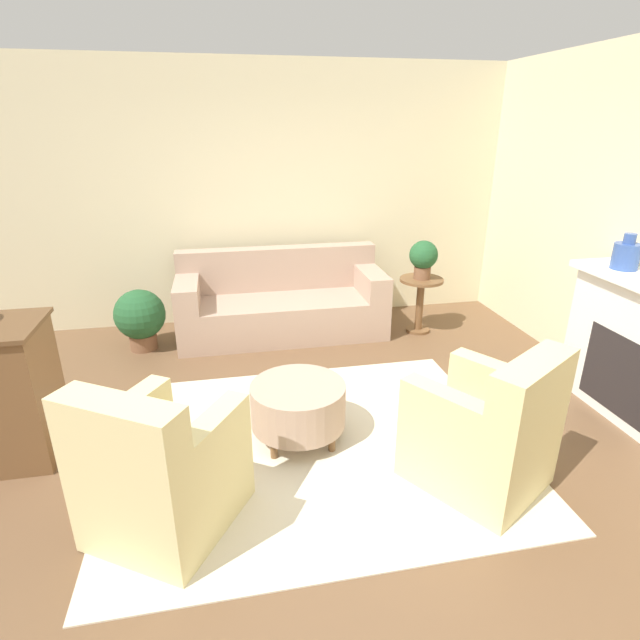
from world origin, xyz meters
name	(u,v)px	position (x,y,z in m)	size (l,w,h in m)	color
ground_plane	(315,446)	(0.00, 0.00, 0.00)	(16.00, 16.00, 0.00)	brown
wall_back	(269,196)	(0.00, 2.73, 1.40)	(9.34, 0.12, 2.80)	beige
rug	(315,445)	(0.00, 0.00, 0.01)	(2.79, 2.30, 0.01)	beige
couch	(282,304)	(0.04, 2.15, 0.32)	(2.19, 0.85, 0.89)	tan
armchair_left	(159,474)	(-0.98, -0.59, 0.37)	(0.98, 1.00, 0.94)	beige
armchair_right	(487,434)	(0.98, -0.59, 0.37)	(0.98, 1.00, 0.94)	beige
ottoman_table	(298,405)	(-0.10, 0.12, 0.28)	(0.68, 0.68, 0.43)	tan
side_table	(420,296)	(1.53, 1.87, 0.41)	(0.47, 0.47, 0.61)	brown
vase_mantel_near	(626,255)	(2.48, 0.24, 1.22)	(0.19, 0.19, 0.28)	#38569E
potted_plant_on_side_table	(423,257)	(1.53, 1.87, 0.84)	(0.30, 0.30, 0.41)	brown
potted_plant_floor	(140,317)	(-1.41, 1.98, 0.35)	(0.50, 0.50, 0.63)	brown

